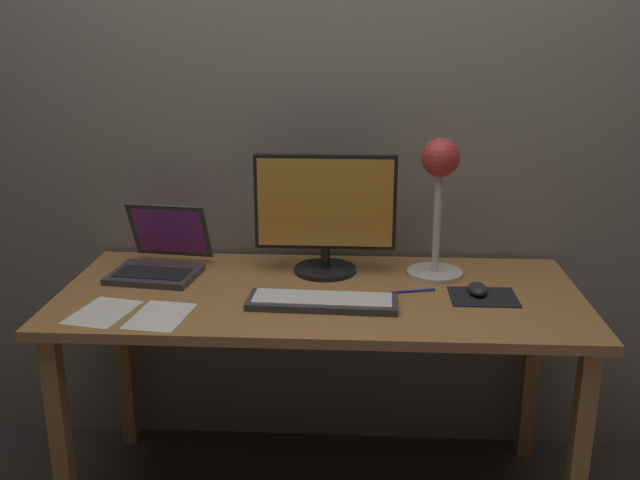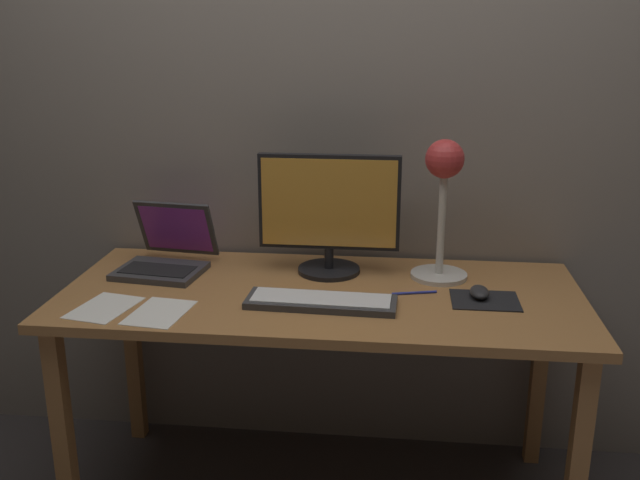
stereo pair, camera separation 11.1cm
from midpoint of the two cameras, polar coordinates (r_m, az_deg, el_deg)
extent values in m
cube|color=gray|center=(2.46, 2.47, 11.58)|extent=(4.80, 0.06, 2.60)
cube|color=#A8703D|center=(2.21, 1.55, -4.48)|extent=(1.60, 0.70, 0.03)
cube|color=#A8703D|center=(2.30, -18.55, -14.75)|extent=(0.05, 0.05, 0.71)
cube|color=#A8703D|center=(2.19, 21.33, -16.84)|extent=(0.05, 0.05, 0.71)
cube|color=#A8703D|center=(2.77, -13.60, -8.66)|extent=(0.05, 0.05, 0.71)
cube|color=#A8703D|center=(2.68, 18.28, -10.01)|extent=(0.05, 0.05, 0.71)
cylinder|color=black|center=(2.36, 2.07, -2.41)|extent=(0.21, 0.21, 0.01)
cylinder|color=black|center=(2.35, 2.08, -1.44)|extent=(0.03, 0.03, 0.07)
cube|color=black|center=(2.30, 2.13, 3.05)|extent=(0.46, 0.03, 0.31)
cube|color=gold|center=(2.28, 2.10, 2.95)|extent=(0.43, 0.00, 0.29)
cube|color=#38383A|center=(2.09, 1.63, -5.00)|extent=(0.45, 0.16, 0.02)
cube|color=silver|center=(2.09, 1.63, -4.70)|extent=(0.41, 0.13, 0.01)
cube|color=#38383A|center=(2.39, -11.40, -2.48)|extent=(0.30, 0.24, 0.02)
cube|color=black|center=(2.37, -11.57, -2.35)|extent=(0.24, 0.14, 0.00)
cube|color=#38383A|center=(2.48, -10.17, 0.94)|extent=(0.28, 0.12, 0.20)
cube|color=purple|center=(2.48, -10.17, 0.94)|extent=(0.25, 0.11, 0.17)
cylinder|color=beige|center=(2.35, 10.83, -2.80)|extent=(0.18, 0.18, 0.01)
cylinder|color=silver|center=(2.30, 11.08, 1.49)|extent=(0.02, 0.02, 0.35)
sphere|color=#BF3333|center=(2.25, 11.37, 6.38)|extent=(0.12, 0.12, 0.12)
sphere|color=#FFEAB2|center=(2.25, 11.35, 5.57)|extent=(0.04, 0.04, 0.04)
cube|color=black|center=(2.19, 14.50, -4.71)|extent=(0.20, 0.16, 0.00)
ellipsoid|color=#28282B|center=(2.20, 14.07, -4.08)|extent=(0.06, 0.10, 0.03)
cube|color=white|center=(2.15, -15.48, -5.26)|extent=(0.19, 0.24, 0.00)
cube|color=white|center=(2.08, -11.24, -5.73)|extent=(0.17, 0.23, 0.00)
cylinder|color=#2633A5|center=(2.20, 9.01, -4.21)|extent=(0.14, 0.04, 0.01)
camera|label=1|loc=(0.06, -88.48, 0.47)|focal=39.96mm
camera|label=2|loc=(0.06, 91.52, -0.47)|focal=39.96mm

